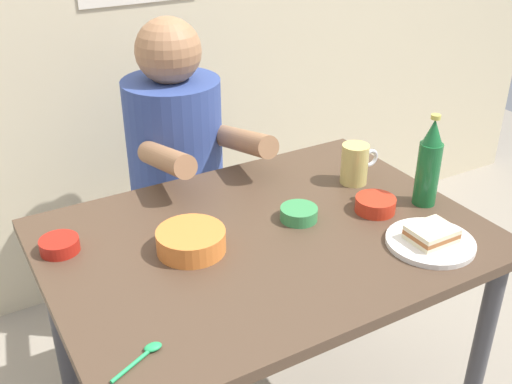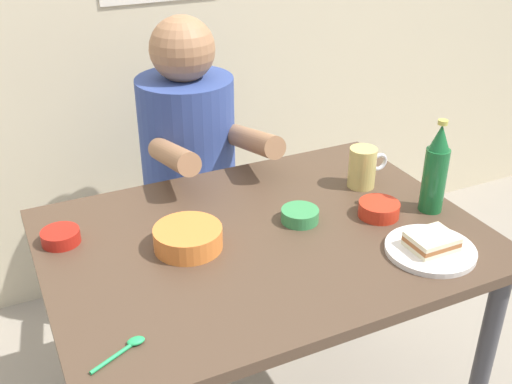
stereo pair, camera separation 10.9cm
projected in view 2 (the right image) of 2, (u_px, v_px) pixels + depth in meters
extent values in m
cube|color=#4C3828|center=(264.00, 240.00, 1.57)|extent=(1.10, 0.80, 0.03)
cylinder|color=#3F3F44|center=(480.00, 374.00, 1.66)|extent=(0.05, 0.05, 0.71)
cylinder|color=#3F3F44|center=(67.00, 326.00, 1.83)|extent=(0.05, 0.05, 0.71)
cylinder|color=#3F3F44|center=(344.00, 249.00, 2.20)|extent=(0.05, 0.05, 0.71)
cylinder|color=#4C4C51|center=(195.00, 273.00, 2.32)|extent=(0.08, 0.08, 0.41)
cylinder|color=#2D2D33|center=(192.00, 222.00, 2.21)|extent=(0.34, 0.34, 0.04)
cylinder|color=#33478C|center=(188.00, 152.00, 2.08)|extent=(0.32, 0.32, 0.52)
sphere|color=#A0704C|center=(182.00, 49.00, 1.91)|extent=(0.21, 0.21, 0.21)
cylinder|color=#A0704C|center=(173.00, 156.00, 1.78)|extent=(0.07, 0.31, 0.14)
cylinder|color=#A0704C|center=(254.00, 141.00, 1.88)|extent=(0.07, 0.31, 0.14)
cylinder|color=silver|center=(430.00, 250.00, 1.48)|extent=(0.22, 0.22, 0.01)
cube|color=beige|center=(431.00, 245.00, 1.48)|extent=(0.11, 0.09, 0.01)
cube|color=#9E592D|center=(432.00, 241.00, 1.47)|extent=(0.11, 0.09, 0.01)
cube|color=beige|center=(432.00, 237.00, 1.47)|extent=(0.11, 0.09, 0.01)
cylinder|color=#D1BC66|center=(362.00, 167.00, 1.77)|extent=(0.08, 0.08, 0.12)
torus|color=silver|center=(379.00, 162.00, 1.79)|extent=(0.06, 0.01, 0.06)
cylinder|color=#19602D|center=(434.00, 180.00, 1.63)|extent=(0.06, 0.06, 0.18)
cone|color=#19602D|center=(441.00, 137.00, 1.57)|extent=(0.05, 0.05, 0.07)
cylinder|color=#BFB74C|center=(443.00, 122.00, 1.55)|extent=(0.03, 0.03, 0.01)
cylinder|color=orange|center=(188.00, 238.00, 1.49)|extent=(0.17, 0.17, 0.05)
cylinder|color=#B25B2D|center=(188.00, 234.00, 1.49)|extent=(0.14, 0.14, 0.02)
cylinder|color=#388C4C|center=(300.00, 215.00, 1.61)|extent=(0.10, 0.10, 0.03)
cylinder|color=#5B643A|center=(300.00, 213.00, 1.61)|extent=(0.08, 0.08, 0.02)
cylinder|color=red|center=(379.00, 209.00, 1.63)|extent=(0.11, 0.11, 0.04)
cylinder|color=#A33521|center=(379.00, 206.00, 1.63)|extent=(0.09, 0.09, 0.02)
cylinder|color=#B21E14|center=(61.00, 237.00, 1.52)|extent=(0.10, 0.10, 0.03)
cylinder|color=maroon|center=(60.00, 234.00, 1.52)|extent=(0.08, 0.08, 0.02)
cylinder|color=#26A559|center=(114.00, 357.00, 1.17)|extent=(0.10, 0.05, 0.01)
ellipsoid|color=#26A559|center=(136.00, 341.00, 1.20)|extent=(0.04, 0.02, 0.01)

